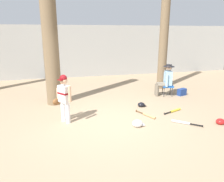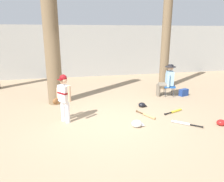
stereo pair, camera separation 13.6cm
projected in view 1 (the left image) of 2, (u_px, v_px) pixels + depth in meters
ground_plane at (111, 122)px, 5.73m from camera, size 60.00×60.00×0.00m
concrete_back_wall at (82, 51)px, 11.39m from camera, size 18.00×0.36×2.71m
tree_near_player at (50, 29)px, 6.62m from camera, size 0.72×0.72×5.58m
tree_behind_spectator at (165, 26)px, 8.59m from camera, size 0.58×0.58×5.80m
young_ballplayer at (64, 96)px, 5.56m from camera, size 0.53×0.49×1.31m
folding_stool at (168, 86)px, 8.06m from camera, size 0.50×0.50×0.41m
seated_spectator at (165, 79)px, 7.99m from camera, size 0.68×0.53×1.20m
handbag_beside_stool at (182, 92)px, 8.16m from camera, size 0.38×0.27×0.26m
bat_aluminum_silver at (183, 123)px, 5.64m from camera, size 0.64×0.56×0.07m
bat_yellow_trainer at (174, 111)px, 6.50m from camera, size 0.69×0.32×0.07m
bat_wood_tan at (148, 115)px, 6.14m from camera, size 0.36×0.71×0.07m
batting_helmet_red at (221, 122)px, 5.61m from camera, size 0.28×0.22×0.16m
batting_helmet_black at (141, 105)px, 6.92m from camera, size 0.27×0.21×0.16m
batting_helmet_white at (137, 123)px, 5.47m from camera, size 0.32×0.25×0.19m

